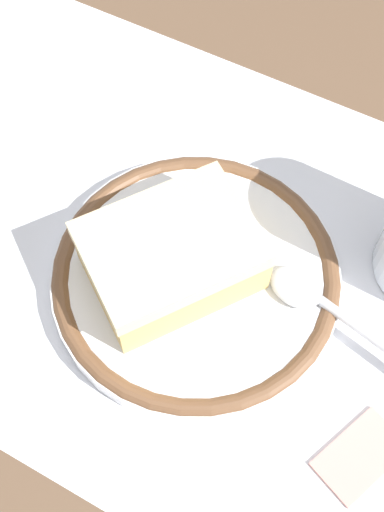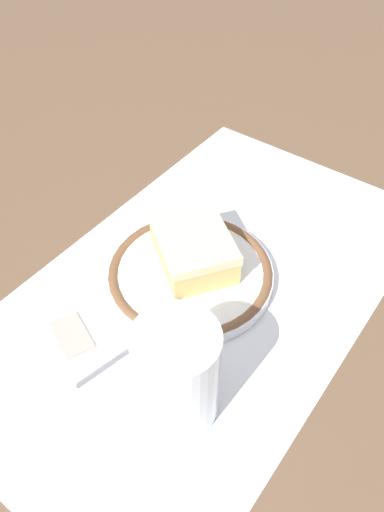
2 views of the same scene
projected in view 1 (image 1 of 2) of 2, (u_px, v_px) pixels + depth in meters
ground_plane at (209, 262)px, 0.42m from camera, size 2.40×2.40×0.00m
placemat at (209, 261)px, 0.42m from camera, size 0.54×0.32×0.00m
plate at (192, 275)px, 0.41m from camera, size 0.18×0.18×0.02m
cake_slice at (171, 256)px, 0.38m from camera, size 0.11×0.12×0.04m
spoon at (331, 307)px, 0.39m from camera, size 0.14×0.05×0.01m
sugar_packet at (361, 455)px, 0.36m from camera, size 0.05×0.06×0.01m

